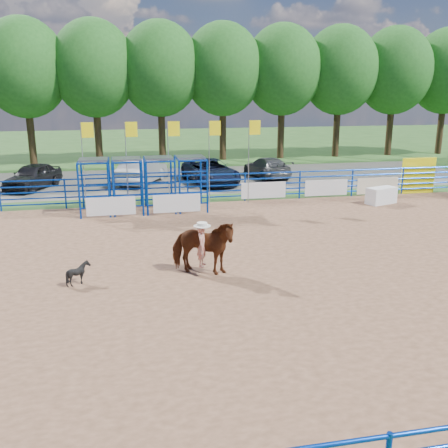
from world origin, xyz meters
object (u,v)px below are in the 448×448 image
Objects in this scene: horse_and_rider at (202,246)px; car_d at (267,167)px; announcer_table at (381,196)px; car_c at (210,171)px; calf at (78,273)px; car_a at (33,176)px; car_b at (142,171)px.

horse_and_rider is 18.30m from car_d.
car_c is at bearing 135.59° from announcer_table.
car_a is at bearing 24.06° from calf.
car_c is at bearing -165.91° from car_b.
car_a is 0.91× the size of car_b.
calf is 0.13× the size of car_c.
car_b is 4.21m from car_c.
car_b is 1.04× the size of car_d.
announcer_table is at bearing 37.76° from horse_and_rider.
horse_and_rider is at bearing 118.86° from car_b.
car_b is at bearing 159.58° from car_c.
announcer_table is 10.60m from car_c.
calf is at bearing 49.32° from car_d.
car_d is at bearing 8.55° from car_c.
horse_and_rider is 16.38m from car_b.
car_b is (-1.19, 16.34, -0.16)m from horse_and_rider.
calf is at bearing -178.05° from horse_and_rider.
announcer_table is at bearing -54.23° from car_c.
car_c is (10.50, -0.31, 0.00)m from car_a.
announcer_table is 9.45m from car_d.
car_b reaches higher than car_d.
horse_and_rider is 0.54× the size of car_a.
car_c is (4.14, -0.78, -0.04)m from car_b.
horse_and_rider is at bearing 59.14° from car_d.
car_a reaches higher than announcer_table.
car_b is (-11.71, 8.19, 0.36)m from announcer_table.
calf is (-3.77, -0.13, -0.58)m from horse_and_rider.
announcer_table is 19.66m from car_a.
car_a is 0.95× the size of car_d.
horse_and_rider is 0.49× the size of car_b.
horse_and_rider is at bearing -77.29° from calf.
car_a is at bearing -4.31° from car_d.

